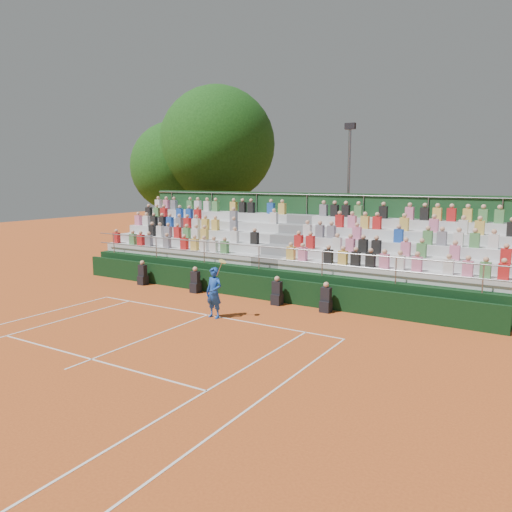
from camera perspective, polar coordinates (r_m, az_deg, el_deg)
The scene contains 8 objects.
ground at distance 19.09m, azimuth -5.54°, elevation -6.73°, with size 90.00×90.00×0.00m, color #C85621.
courtside_wall at distance 21.52m, azimuth -0.42°, elevation -3.53°, with size 20.00×0.15×1.00m, color black.
line_officials at distance 21.65m, azimuth -3.11°, elevation -3.53°, with size 10.04×0.40×1.19m.
grandstand at distance 24.17m, azimuth 3.64°, elevation -0.74°, with size 20.00×5.20×4.40m.
tennis_player at distance 18.49m, azimuth -4.81°, elevation -4.20°, with size 0.89×0.51×2.22m.
tree_west at distance 35.95m, azimuth -9.16°, elevation 10.02°, with size 6.26×6.26×9.06m.
tree_east at distance 34.39m, azimuth -4.45°, elevation 12.58°, with size 7.72×7.72×11.23m.
floodlight_mast at distance 29.49m, azimuth 10.54°, elevation 8.07°, with size 0.60×0.25×8.22m.
Camera 1 is at (11.13, -14.63, 5.12)m, focal length 35.00 mm.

